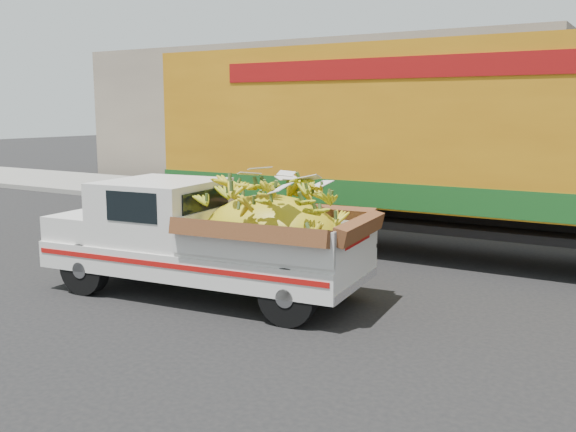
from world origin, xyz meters
The scene contains 6 objects.
ground centered at (0.00, 0.00, 0.00)m, with size 100.00×100.00×0.00m, color black.
curb centered at (0.00, 7.24, 0.07)m, with size 60.00×0.25×0.15m, color gray.
sidewalk centered at (0.00, 9.34, 0.07)m, with size 60.00×4.00×0.14m, color gray.
building_left centered at (-8.00, 15.24, 2.50)m, with size 18.00×6.00×5.00m, color gray.
pickup_truck centered at (-1.58, 0.52, 0.88)m, with size 4.83×2.18×1.64m.
semi_trailer centered at (0.56, 4.79, 2.12)m, with size 12.01×2.63×3.80m.
Camera 1 is at (3.78, -6.63, 2.66)m, focal length 40.00 mm.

